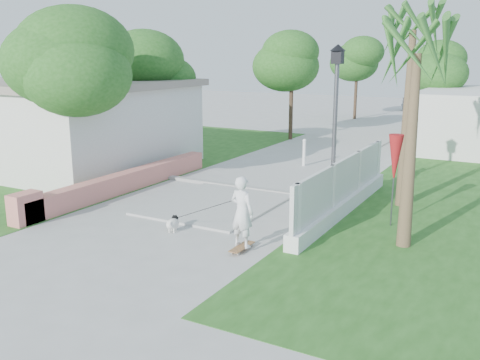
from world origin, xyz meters
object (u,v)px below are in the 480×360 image
Objects in this scene: patio_umbrella at (395,160)px; parked_car at (431,102)px; street_lamp at (335,120)px; bollard at (304,152)px; skateboarder at (216,211)px; dog at (173,223)px.

patio_umbrella is 28.64m from parked_car.
street_lamp is 1.93× the size of patio_umbrella.
bollard is 22.85m from parked_car.
skateboarder reaches higher than dog.
skateboarder reaches higher than parked_car.
bollard is 7.25m from patio_umbrella.
patio_umbrella is 0.56× the size of parked_car.
skateboarder is 1.43m from dog.
patio_umbrella is at bearing -27.76° from street_lamp.
skateboarder is at bearing -135.52° from patio_umbrella.
parked_car is (0.54, 31.32, 0.50)m from dog.
street_lamp is at bearing -59.04° from bollard.
skateboarder is (-3.19, -3.13, -0.94)m from patio_umbrella.
parked_car is (0.63, 22.84, 0.12)m from bollard.
skateboarder reaches higher than bollard.
parked_car is at bearing -79.16° from skateboarder.
dog is (-2.61, -3.98, -2.22)m from street_lamp.
dog is at bearing -123.23° from street_lamp.
parked_car is (-2.07, 27.34, -1.72)m from street_lamp.
parked_car is at bearing 97.97° from patio_umbrella.
dog is at bearing -89.37° from bollard.
parked_car is at bearing 70.08° from dog.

